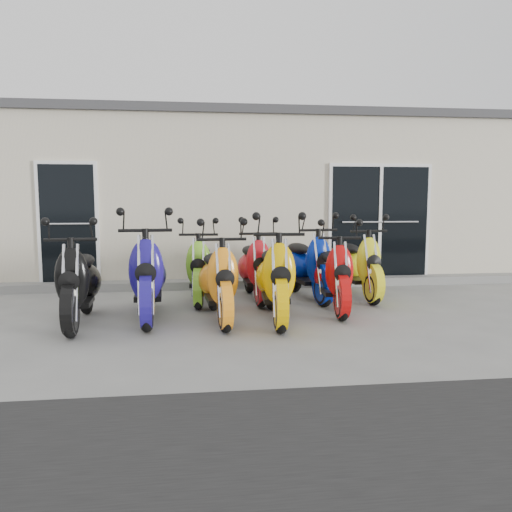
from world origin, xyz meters
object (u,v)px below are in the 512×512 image
object	(u,v)px
scooter_back_blue	(307,255)
scooter_front_blue	(148,263)
scooter_front_red	(333,264)
scooter_back_yellow	(358,255)
scooter_front_orange_b	(275,266)
scooter_back_red	(254,258)
scooter_front_orange_a	(218,269)
scooter_front_black	(78,271)
scooter_back_green	(200,259)

from	to	relation	value
scooter_back_blue	scooter_front_blue	bearing A→B (deg)	-165.59
scooter_front_red	scooter_back_yellow	xyz separation A→B (m)	(0.68, 0.92, 0.02)
scooter_front_orange_b	scooter_front_red	world-z (taller)	scooter_front_orange_b
scooter_back_blue	scooter_front_orange_b	bearing A→B (deg)	-127.70
scooter_front_blue	scooter_back_blue	distance (m)	2.69
scooter_back_yellow	scooter_front_orange_b	bearing A→B (deg)	-142.64
scooter_front_orange_b	scooter_back_red	xyz separation A→B (m)	(-0.12, 1.40, -0.06)
scooter_front_blue	scooter_front_orange_b	world-z (taller)	scooter_front_blue
scooter_back_yellow	scooter_front_orange_a	bearing A→B (deg)	-154.56
scooter_front_orange_b	scooter_front_red	size ratio (longest dim) A/B	1.08
scooter_front_orange_a	scooter_front_black	bearing A→B (deg)	175.39
scooter_back_green	scooter_back_red	distance (m)	0.87
scooter_front_orange_a	scooter_front_orange_b	world-z (taller)	scooter_front_orange_b
scooter_back_red	scooter_back_yellow	bearing A→B (deg)	-2.49
scooter_front_red	scooter_back_green	distance (m)	2.14
scooter_front_orange_b	scooter_front_red	bearing A→B (deg)	30.17
scooter_back_red	scooter_front_black	bearing A→B (deg)	-153.59
scooter_front_orange_b	scooter_back_green	xyz separation A→B (m)	(-0.99, 1.41, -0.06)
scooter_front_black	scooter_back_yellow	size ratio (longest dim) A/B	1.01
scooter_front_black	scooter_back_yellow	bearing A→B (deg)	13.66
scooter_front_black	scooter_front_orange_a	size ratio (longest dim) A/B	1.01
scooter_back_red	scooter_front_orange_b	bearing A→B (deg)	-86.93
scooter_front_black	scooter_front_red	bearing A→B (deg)	2.68
scooter_back_green	scooter_back_red	xyz separation A→B (m)	(0.87, -0.01, 0.00)
scooter_back_red	scooter_back_blue	bearing A→B (deg)	-4.53
scooter_back_red	scooter_back_blue	world-z (taller)	scooter_back_blue
scooter_front_red	scooter_front_black	bearing A→B (deg)	-169.58
scooter_front_black	scooter_back_blue	distance (m)	3.58
scooter_front_blue	scooter_back_green	distance (m)	1.33
scooter_front_orange_b	scooter_back_blue	bearing A→B (deg)	64.76
scooter_front_blue	scooter_front_orange_a	xyz separation A→B (m)	(0.95, -0.22, -0.07)
scooter_front_blue	scooter_front_red	bearing A→B (deg)	0.19
scooter_front_orange_b	scooter_back_green	bearing A→B (deg)	128.91
scooter_front_black	scooter_front_orange_b	world-z (taller)	scooter_front_orange_b
scooter_front_black	scooter_front_orange_b	size ratio (longest dim) A/B	0.96
scooter_front_black	scooter_front_red	size ratio (longest dim) A/B	1.04
scooter_front_blue	scooter_back_red	bearing A→B (deg)	31.20
scooter_front_orange_b	scooter_back_yellow	distance (m)	2.12
scooter_front_orange_b	scooter_back_yellow	bearing A→B (deg)	44.27
scooter_back_red	scooter_back_blue	xyz separation A→B (m)	(0.87, -0.04, 0.03)
scooter_front_blue	scooter_front_orange_a	world-z (taller)	scooter_front_blue
scooter_back_blue	scooter_back_yellow	xyz separation A→B (m)	(0.86, 0.02, -0.01)
scooter_back_yellow	scooter_back_red	bearing A→B (deg)	176.10
scooter_front_blue	scooter_back_blue	size ratio (longest dim) A/B	1.07
scooter_front_black	scooter_back_red	bearing A→B (deg)	24.63
scooter_front_red	scooter_back_blue	world-z (taller)	scooter_back_blue
scooter_front_red	scooter_back_yellow	world-z (taller)	scooter_back_yellow
scooter_front_orange_b	scooter_front_orange_a	bearing A→B (deg)	177.77
scooter_back_red	scooter_front_blue	bearing A→B (deg)	-147.31
scooter_back_red	scooter_back_green	bearing A→B (deg)	177.82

